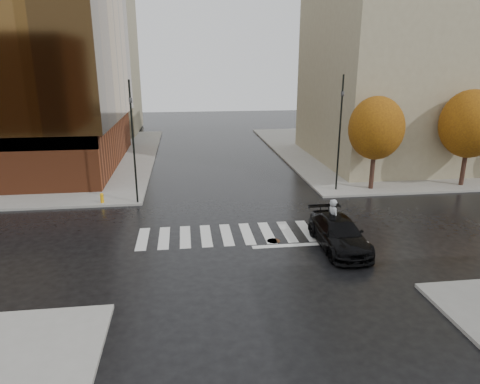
# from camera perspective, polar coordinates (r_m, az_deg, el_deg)

# --- Properties ---
(ground) EXTENTS (120.00, 120.00, 0.00)m
(ground) POSITION_cam_1_polar(r_m,az_deg,el_deg) (22.61, 1.13, -6.06)
(ground) COLOR black
(ground) RESTS_ON ground
(sidewalk_ne) EXTENTS (30.00, 30.00, 0.15)m
(sidewalk_ne) POSITION_cam_1_polar(r_m,az_deg,el_deg) (48.87, 22.39, 5.36)
(sidewalk_ne) COLOR gray
(sidewalk_ne) RESTS_ON ground
(crosswalk) EXTENTS (12.00, 3.00, 0.01)m
(crosswalk) POSITION_cam_1_polar(r_m,az_deg,el_deg) (23.07, 0.94, -5.57)
(crosswalk) COLOR silver
(crosswalk) RESTS_ON ground
(building_ne_tan) EXTENTS (16.00, 16.00, 18.00)m
(building_ne_tan) POSITION_cam_1_polar(r_m,az_deg,el_deg) (42.63, 21.63, 16.25)
(building_ne_tan) COLOR gray
(building_ne_tan) RESTS_ON sidewalk_ne
(building_nw_far) EXTENTS (14.00, 12.00, 20.00)m
(building_nw_far) POSITION_cam_1_polar(r_m,az_deg,el_deg) (59.00, -21.04, 17.18)
(building_nw_far) COLOR gray
(building_nw_far) RESTS_ON sidewalk_nw
(tree_ne_a) EXTENTS (3.80, 3.80, 6.50)m
(tree_ne_a) POSITION_cam_1_polar(r_m,az_deg,el_deg) (31.22, 17.70, 8.10)
(tree_ne_a) COLOR #321E16
(tree_ne_a) RESTS_ON sidewalk_ne
(tree_ne_b) EXTENTS (4.20, 4.20, 6.89)m
(tree_ne_b) POSITION_cam_1_polar(r_m,az_deg,el_deg) (34.73, 28.36, 7.98)
(tree_ne_b) COLOR #321E16
(tree_ne_b) RESTS_ON sidewalk_ne
(sedan) EXTENTS (2.07, 5.09, 1.48)m
(sedan) POSITION_cam_1_polar(r_m,az_deg,el_deg) (21.74, 13.03, -5.39)
(sedan) COLOR black
(sedan) RESTS_ON ground
(cyclist) EXTENTS (2.08, 1.10, 2.25)m
(cyclist) POSITION_cam_1_polar(r_m,az_deg,el_deg) (22.43, 12.37, -4.56)
(cyclist) COLOR maroon
(cyclist) RESTS_ON ground
(traffic_light_nw) EXTENTS (0.24, 0.22, 7.70)m
(traffic_light_nw) POSITION_cam_1_polar(r_m,az_deg,el_deg) (27.39, -14.12, 7.50)
(traffic_light_nw) COLOR black
(traffic_light_nw) RESTS_ON sidewalk_nw
(traffic_light_ne) EXTENTS (0.22, 0.24, 7.91)m
(traffic_light_ne) POSITION_cam_1_polar(r_m,az_deg,el_deg) (30.23, 13.22, 8.70)
(traffic_light_ne) COLOR black
(traffic_light_ne) RESTS_ON sidewalk_ne
(fire_hydrant) EXTENTS (0.23, 0.23, 0.65)m
(fire_hydrant) POSITION_cam_1_polar(r_m,az_deg,el_deg) (28.84, -17.93, -0.69)
(fire_hydrant) COLOR #EBA20D
(fire_hydrant) RESTS_ON sidewalk_nw
(manhole) EXTENTS (0.87, 0.87, 0.01)m
(manhole) POSITION_cam_1_polar(r_m,az_deg,el_deg) (22.22, 4.49, -6.52)
(manhole) COLOR #50301C
(manhole) RESTS_ON ground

